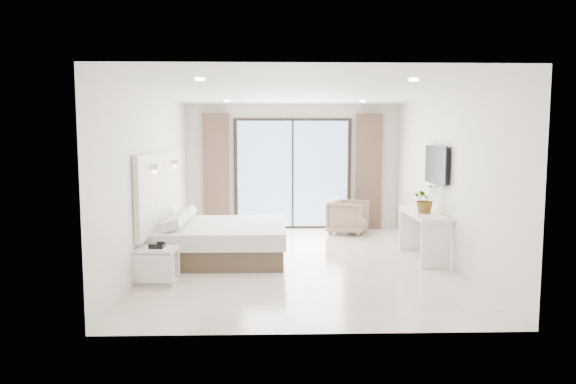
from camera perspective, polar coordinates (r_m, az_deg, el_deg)
name	(u,v)px	position (r m, az deg, el deg)	size (l,w,h in m)	color
ground	(299,261)	(8.36, 1.28, -7.69)	(6.20, 6.20, 0.00)	beige
room_shell	(286,161)	(8.90, -0.23, 3.44)	(4.62, 6.22, 2.72)	silver
bed	(221,240)	(8.55, -7.42, -5.35)	(2.06, 1.96, 0.71)	brown
nightstand	(157,266)	(7.31, -14.39, -7.92)	(0.56, 0.48, 0.48)	white
phone	(157,246)	(7.27, -14.36, -5.79)	(0.20, 0.15, 0.07)	black
console_desk	(423,225)	(8.71, 14.80, -3.59)	(0.46, 1.49, 0.77)	white
plant	(425,202)	(8.59, 15.01, -1.09)	(0.41, 0.46, 0.36)	#33662D
armchair	(348,215)	(10.74, 6.73, -2.58)	(0.75, 0.70, 0.77)	#8E6E5D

